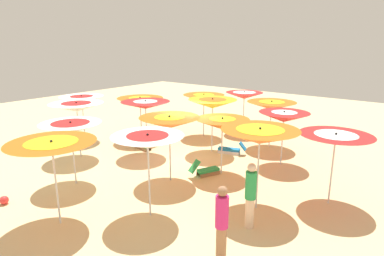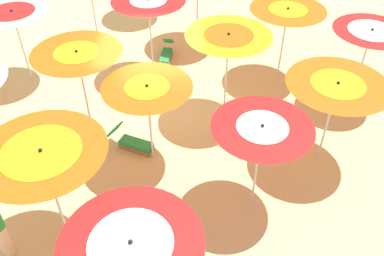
{
  "view_description": "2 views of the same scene",
  "coord_description": "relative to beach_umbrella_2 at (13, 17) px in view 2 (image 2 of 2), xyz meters",
  "views": [
    {
      "loc": [
        9.88,
        8.02,
        4.88
      ],
      "look_at": [
        -0.92,
        -0.43,
        1.25
      ],
      "focal_mm": 30.72,
      "sensor_mm": 36.0,
      "label": 1
    },
    {
      "loc": [
        -0.87,
        9.05,
        7.33
      ],
      "look_at": [
        -0.99,
        1.96,
        1.17
      ],
      "focal_mm": 39.03,
      "sensor_mm": 36.0,
      "label": 2
    }
  ],
  "objects": [
    {
      "name": "ground",
      "position": [
        -3.95,
        1.84,
        -2.06
      ],
      "size": [
        40.87,
        40.87,
        0.04
      ],
      "primitive_type": "cube",
      "color": "beige"
    },
    {
      "name": "beach_umbrella_2",
      "position": [
        0.0,
        0.0,
        0.0
      ],
      "size": [
        2.06,
        2.06,
        2.28
      ],
      "color": "silver",
      "rests_on": "ground"
    },
    {
      "name": "beach_umbrella_5",
      "position": [
        -3.77,
        -0.28,
        0.18
      ],
      "size": [
        2.11,
        2.11,
        2.45
      ],
      "color": "silver",
      "rests_on": "ground"
    },
    {
      "name": "beach_umbrella_6",
      "position": [
        -2.29,
        2.44,
        0.12
      ],
      "size": [
        2.12,
        2.12,
        2.41
      ],
      "color": "silver",
      "rests_on": "ground"
    },
    {
      "name": "beach_umbrella_8",
      "position": [
        -7.67,
        -0.01,
        -0.03
      ],
      "size": [
        2.15,
        2.15,
        2.28
      ],
      "color": "silver",
      "rests_on": "ground"
    },
    {
      "name": "beach_umbrella_9",
      "position": [
        -5.86,
        1.78,
        0.18
      ],
      "size": [
        2.15,
        2.15,
        2.47
      ],
      "color": "silver",
      "rests_on": "ground"
    },
    {
      "name": "beach_umbrella_10",
      "position": [
        -3.97,
        3.53,
        -0.1
      ],
      "size": [
        1.99,
        1.99,
        2.2
      ],
      "color": "silver",
      "rests_on": "ground"
    },
    {
      "name": "beach_umbrella_11",
      "position": [
        -2.36,
        5.83,
        0.21
      ],
      "size": [
        2.26,
        2.26,
        2.52
      ],
      "color": "silver",
      "rests_on": "ground"
    },
    {
      "name": "beach_umbrella_12",
      "position": [
        -9.59,
        1.28,
        0.02
      ],
      "size": [
        2.0,
        2.0,
        2.3
      ],
      "color": "silver",
      "rests_on": "ground"
    },
    {
      "name": "beach_umbrella_13",
      "position": [
        -8.08,
        3.56,
        -0.03
      ],
      "size": [
        2.25,
        2.25,
        2.25
      ],
      "color": "silver",
      "rests_on": "ground"
    },
    {
      "name": "beach_umbrella_14",
      "position": [
        -6.25,
        4.94,
        -0.05
      ],
      "size": [
        1.99,
        1.99,
        2.24
      ],
      "color": "silver",
      "rests_on": "ground"
    },
    {
      "name": "beach_umbrella_15",
      "position": [
        -4.0,
        7.48,
        0.03
      ],
      "size": [
        2.14,
        2.14,
        2.28
      ],
      "color": "silver",
      "rests_on": "ground"
    },
    {
      "name": "lounger_0",
      "position": [
        -4.16,
        -1.05,
        -1.85
      ],
      "size": [
        0.49,
        1.3,
        0.55
      ],
      "rotation": [
        0.0,
        0.0,
        7.72
      ],
      "color": "olive",
      "rests_on": "ground"
    },
    {
      "name": "lounger_1",
      "position": [
        -3.43,
        3.18,
        -1.83
      ],
      "size": [
        1.23,
        0.79,
        0.66
      ],
      "rotation": [
        0.0,
        0.0,
        9.01
      ],
      "color": "olive",
      "rests_on": "ground"
    },
    {
      "name": "lounger_2",
      "position": [
        -6.14,
        2.63,
        -1.85
      ],
      "size": [
        0.71,
        1.3,
        0.58
      ],
      "rotation": [
        0.0,
        0.0,
        5.03
      ],
      "color": "silver",
      "rests_on": "ground"
    }
  ]
}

